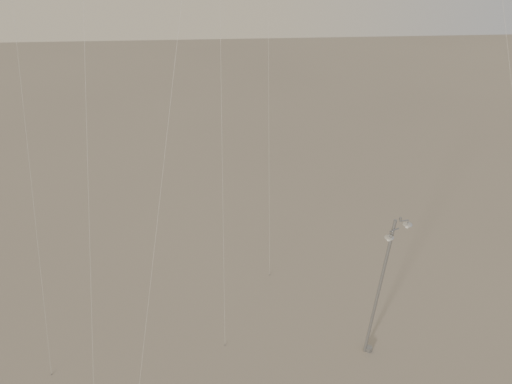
{
  "coord_description": "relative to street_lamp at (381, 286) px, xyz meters",
  "views": [
    {
      "loc": [
        -2.04,
        -18.09,
        24.99
      ],
      "look_at": [
        -0.61,
        5.0,
        10.86
      ],
      "focal_mm": 35.0,
      "sensor_mm": 36.0,
      "label": 1
    }
  ],
  "objects": [
    {
      "name": "street_lamp",
      "position": [
        0.0,
        0.0,
        0.0
      ],
      "size": [
        1.61,
        0.88,
        10.15
      ],
      "color": "gray",
      "rests_on": "ground"
    },
    {
      "name": "kite_3",
      "position": [
        -14.73,
        -0.39,
        10.82
      ],
      "size": [
        1.83,
        7.77,
        22.6
      ],
      "rotation": [
        0.0,
        0.0,
        -0.57
      ],
      "color": "maroon",
      "rests_on": "ground"
    },
    {
      "name": "kite_4",
      "position": [
        7.79,
        7.85,
        12.86
      ],
      "size": [
        3.4,
        13.57,
        25.19
      ],
      "rotation": [
        0.0,
        0.0,
        1.4
      ],
      "color": "#2A2523",
      "rests_on": "ground"
    }
  ]
}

